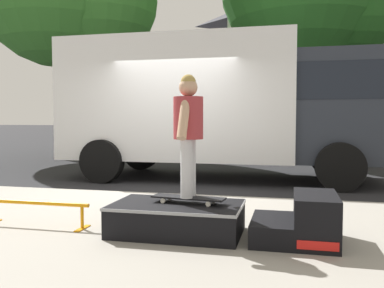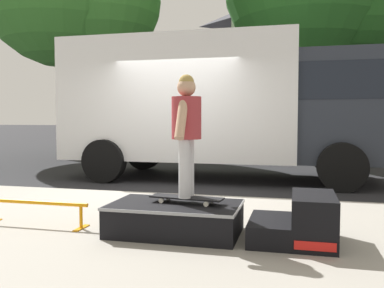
# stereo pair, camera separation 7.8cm
# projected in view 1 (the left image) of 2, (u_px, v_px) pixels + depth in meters

# --- Properties ---
(ground_plane) EXTENTS (140.00, 140.00, 0.00)m
(ground_plane) POSITION_uv_depth(u_px,v_px,m) (158.00, 194.00, 7.33)
(ground_plane) COLOR black
(sidewalk_slab) EXTENTS (50.00, 5.00, 0.12)m
(sidewalk_slab) POSITION_uv_depth(u_px,v_px,m) (71.00, 239.00, 4.41)
(sidewalk_slab) COLOR gray
(sidewalk_slab) RESTS_ON ground
(skate_box) EXTENTS (1.36, 0.83, 0.32)m
(skate_box) POSITION_uv_depth(u_px,v_px,m) (177.00, 217.00, 4.38)
(skate_box) COLOR black
(skate_box) RESTS_ON sidewalk_slab
(kicker_ramp) EXTENTS (0.82, 0.79, 0.48)m
(kicker_ramp) POSITION_uv_depth(u_px,v_px,m) (302.00, 222.00, 4.09)
(kicker_ramp) COLOR black
(kicker_ramp) RESTS_ON sidewalk_slab
(grind_rail) EXTENTS (1.31, 0.28, 0.28)m
(grind_rail) POSITION_uv_depth(u_px,v_px,m) (35.00, 208.00, 4.70)
(grind_rail) COLOR orange
(grind_rail) RESTS_ON sidewalk_slab
(skateboard) EXTENTS (0.80, 0.29, 0.07)m
(skateboard) POSITION_uv_depth(u_px,v_px,m) (188.00, 198.00, 4.38)
(skateboard) COLOR black
(skateboard) RESTS_ON skate_box
(skater_kid) EXTENTS (0.31, 0.66, 1.28)m
(skater_kid) POSITION_uv_depth(u_px,v_px,m) (188.00, 125.00, 4.34)
(skater_kid) COLOR silver
(skater_kid) RESTS_ON skateboard
(box_truck) EXTENTS (6.91, 2.63, 3.05)m
(box_truck) POSITION_uv_depth(u_px,v_px,m) (224.00, 102.00, 9.18)
(box_truck) COLOR white
(box_truck) RESTS_ON ground
(house_behind) EXTENTS (9.54, 8.23, 8.40)m
(house_behind) POSITION_uv_depth(u_px,v_px,m) (333.00, 57.00, 19.77)
(house_behind) COLOR silver
(house_behind) RESTS_ON ground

